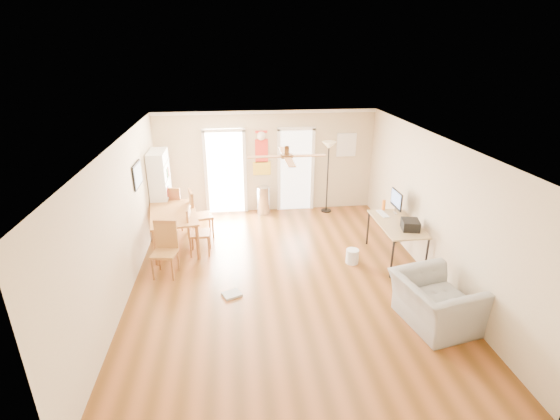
{
  "coord_description": "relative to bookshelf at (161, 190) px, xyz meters",
  "views": [
    {
      "loc": [
        -0.85,
        -6.55,
        4.06
      ],
      "look_at": [
        0.0,
        0.6,
        1.15
      ],
      "focal_mm": 26.2,
      "sensor_mm": 36.0,
      "label": 1
    }
  ],
  "objects": [
    {
      "name": "wall_back",
      "position": [
        2.54,
        0.82,
        0.37
      ],
      "size": [
        5.5,
        0.04,
        2.6
      ],
      "primitive_type": null,
      "color": "beige",
      "rests_on": "floor"
    },
    {
      "name": "armchair",
      "position": [
        4.69,
        -4.25,
        -0.54
      ],
      "size": [
        1.25,
        1.37,
        0.77
      ],
      "primitive_type": "imported",
      "rotation": [
        0.0,
        0.0,
        1.77
      ],
      "color": "gray",
      "rests_on": "floor"
    },
    {
      "name": "dining_chair_right_a",
      "position": [
        0.94,
        -0.59,
        -0.38
      ],
      "size": [
        0.54,
        0.54,
        1.1
      ],
      "primitive_type": null,
      "rotation": [
        0.0,
        0.0,
        1.8
      ],
      "color": "#A16934",
      "rests_on": "floor"
    },
    {
      "name": "wall_front",
      "position": [
        2.54,
        -6.18,
        0.37
      ],
      "size": [
        5.5,
        0.04,
        2.6
      ],
      "primitive_type": null,
      "color": "beige",
      "rests_on": "floor"
    },
    {
      "name": "imac",
      "position": [
        5.01,
        -1.69,
        0.12
      ],
      "size": [
        0.15,
        0.54,
        0.49
      ],
      "primitive_type": null,
      "rotation": [
        0.0,
        0.0,
        0.14
      ],
      "color": "black",
      "rests_on": "computer_desk"
    },
    {
      "name": "printer",
      "position": [
        4.99,
        -2.48,
        -0.04
      ],
      "size": [
        0.38,
        0.42,
        0.19
      ],
      "primitive_type": "cube",
      "rotation": [
        0.0,
        0.0,
        -0.22
      ],
      "color": "black",
      "rests_on": "computer_desk"
    },
    {
      "name": "framed_poster",
      "position": [
        -0.18,
        -1.28,
        0.77
      ],
      "size": [
        0.04,
        0.66,
        0.48
      ],
      "primitive_type": "cube",
      "color": "black",
      "rests_on": "wall_left"
    },
    {
      "name": "ceiling",
      "position": [
        2.54,
        -2.68,
        1.67
      ],
      "size": [
        5.5,
        7.0,
        0.0
      ],
      "primitive_type": null,
      "color": "silver",
      "rests_on": "floor"
    },
    {
      "name": "dining_chair_right_b",
      "position": [
        0.94,
        -1.45,
        -0.42
      ],
      "size": [
        0.43,
        0.43,
        1.02
      ],
      "primitive_type": null,
      "rotation": [
        0.0,
        0.0,
        1.56
      ],
      "color": "#A66635",
      "rests_on": "floor"
    },
    {
      "name": "dining_chair_near",
      "position": [
        0.35,
        -2.28,
        -0.41
      ],
      "size": [
        0.5,
        0.5,
        1.05
      ],
      "primitive_type": null,
      "rotation": [
        0.0,
        0.0,
        -0.17
      ],
      "color": "olive",
      "rests_on": "floor"
    },
    {
      "name": "ac_grille",
      "position": [
        4.59,
        0.79,
        0.77
      ],
      "size": [
        0.5,
        0.04,
        0.6
      ],
      "primitive_type": "cube",
      "color": "white",
      "rests_on": "wall_back"
    },
    {
      "name": "wall_left",
      "position": [
        -0.21,
        -2.68,
        0.37
      ],
      "size": [
        0.04,
        7.0,
        2.6
      ],
      "primitive_type": null,
      "color": "beige",
      "rests_on": "floor"
    },
    {
      "name": "orange_bottle",
      "position": [
        4.84,
        -1.45,
        -0.03
      ],
      "size": [
        0.08,
        0.08,
        0.21
      ],
      "primitive_type": "cylinder",
      "rotation": [
        0.0,
        0.0,
        -0.19
      ],
      "color": "orange",
      "rests_on": "computer_desk"
    },
    {
      "name": "computer_desk",
      "position": [
        4.87,
        -2.16,
        -0.53
      ],
      "size": [
        0.74,
        1.49,
        0.8
      ],
      "primitive_type": null,
      "color": "#A18457",
      "rests_on": "floor"
    },
    {
      "name": "kitchen_doorway",
      "position": [
        1.49,
        0.8,
        0.12
      ],
      "size": [
        0.9,
        0.1,
        2.1
      ],
      "primitive_type": null,
      "color": "white",
      "rests_on": "wall_back"
    },
    {
      "name": "dining_chair_far",
      "position": [
        0.29,
        -0.06,
        -0.4
      ],
      "size": [
        0.51,
        0.51,
        1.05
      ],
      "primitive_type": null,
      "rotation": [
        0.0,
        0.0,
        2.96
      ],
      "color": "#A96436",
      "rests_on": "floor"
    },
    {
      "name": "keyboard",
      "position": [
        4.74,
        -1.69,
        -0.12
      ],
      "size": [
        0.16,
        0.42,
        0.02
      ],
      "primitive_type": "cube",
      "rotation": [
        0.0,
        0.0,
        0.07
      ],
      "color": "silver",
      "rests_on": "computer_desk"
    },
    {
      "name": "ceiling_fan",
      "position": [
        2.54,
        -2.98,
        1.5
      ],
      "size": [
        1.24,
        1.24,
        0.2
      ],
      "primitive_type": null,
      "color": "#593819",
      "rests_on": "ceiling"
    },
    {
      "name": "bookshelf",
      "position": [
        0.0,
        0.0,
        0.0
      ],
      "size": [
        0.53,
        0.89,
        1.86
      ],
      "primitive_type": null,
      "rotation": [
        0.0,
        0.0,
        -0.2
      ],
      "color": "white",
      "rests_on": "floor"
    },
    {
      "name": "trash_can",
      "position": [
        2.43,
        0.56,
        -0.57
      ],
      "size": [
        0.41,
        0.41,
        0.72
      ],
      "primitive_type": "cylinder",
      "rotation": [
        0.0,
        0.0,
        -0.28
      ],
      "color": "#BABABC",
      "rests_on": "floor"
    },
    {
      "name": "dining_table",
      "position": [
        0.39,
        -1.07,
        -0.54
      ],
      "size": [
        1.19,
        1.7,
        0.79
      ],
      "primitive_type": null,
      "rotation": [
        0.0,
        0.0,
        0.17
      ],
      "color": "#AD7837",
      "rests_on": "floor"
    },
    {
      "name": "bathroom_doorway",
      "position": [
        3.29,
        0.8,
        0.12
      ],
      "size": [
        0.8,
        0.1,
        2.1
      ],
      "primitive_type": null,
      "color": "white",
      "rests_on": "wall_back"
    },
    {
      "name": "crown_molding",
      "position": [
        2.54,
        -2.68,
        1.63
      ],
      "size": [
        5.5,
        7.0,
        0.08
      ],
      "primitive_type": null,
      "color": "white",
      "rests_on": "wall_back"
    },
    {
      "name": "torchiere_lamp",
      "position": [
        4.08,
        0.53,
        -0.01
      ],
      "size": [
        0.36,
        0.36,
        1.85
      ],
      "primitive_type": null,
      "rotation": [
        0.0,
        0.0,
        0.02
      ],
      "color": "black",
      "rests_on": "floor"
    },
    {
      "name": "wall_decal",
      "position": [
        2.42,
        0.8,
        0.62
      ],
      "size": [
        0.46,
        0.03,
        1.1
      ],
      "primitive_type": "cube",
      "color": "red",
      "rests_on": "wall_back"
    },
    {
      "name": "floor_cloth",
      "position": [
        1.57,
        -3.12,
        -0.91
      ],
      "size": [
        0.37,
        0.34,
        0.04
      ],
      "primitive_type": "cube",
      "rotation": [
        0.0,
        0.0,
        0.4
      ],
      "color": "#ABABA5",
      "rests_on": "floor"
    },
    {
      "name": "floor",
      "position": [
        2.54,
        -2.68,
        -0.93
      ],
      "size": [
        7.0,
        7.0,
        0.0
      ],
      "primitive_type": "plane",
      "color": "brown",
      "rests_on": "ground"
    },
    {
      "name": "wall_right",
      "position": [
        5.29,
        -2.68,
        0.37
      ],
      "size": [
        0.04,
        7.0,
        2.6
      ],
      "primitive_type": null,
      "color": "beige",
      "rests_on": "floor"
    },
    {
      "name": "wastebasket_a",
      "position": [
        3.98,
        -2.24,
        -0.78
      ],
      "size": [
        0.26,
        0.26,
        0.29
      ],
      "primitive_type": "cylinder",
      "rotation": [
        0.0,
        0.0,
        0.01
      ],
      "color": "silver",
      "rests_on": "floor"
    }
  ]
}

